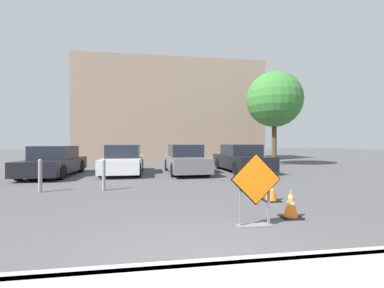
% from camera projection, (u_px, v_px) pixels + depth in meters
% --- Properties ---
extents(ground_plane, '(96.00, 96.00, 0.00)m').
position_uv_depth(ground_plane, '(164.00, 173.00, 12.86)').
color(ground_plane, '#4C4C4F').
extents(curb_lip, '(24.14, 0.20, 0.14)m').
position_uv_depth(curb_lip, '(200.00, 269.00, 2.97)').
color(curb_lip, '#999993').
rests_on(curb_lip, ground_plane).
extents(road_closed_sign, '(0.95, 0.20, 1.34)m').
position_uv_depth(road_closed_sign, '(256.00, 187.00, 4.66)').
color(road_closed_sign, black).
rests_on(road_closed_sign, ground_plane).
extents(traffic_cone_nearest, '(0.39, 0.39, 0.58)m').
position_uv_depth(traffic_cone_nearest, '(291.00, 204.00, 5.22)').
color(traffic_cone_nearest, black).
rests_on(traffic_cone_nearest, ground_plane).
extents(traffic_cone_second, '(0.41, 0.41, 0.62)m').
position_uv_depth(traffic_cone_second, '(271.00, 190.00, 6.72)').
color(traffic_cone_second, black).
rests_on(traffic_cone_second, ground_plane).
extents(traffic_cone_third, '(0.41, 0.41, 0.75)m').
position_uv_depth(traffic_cone_third, '(256.00, 179.00, 8.22)').
color(traffic_cone_third, black).
rests_on(traffic_cone_third, ground_plane).
extents(parked_car_nearest, '(1.89, 4.33, 1.37)m').
position_uv_depth(parked_car_nearest, '(54.00, 162.00, 11.78)').
color(parked_car_nearest, black).
rests_on(parked_car_nearest, ground_plane).
extents(parked_car_second, '(1.82, 4.41, 1.42)m').
position_uv_depth(parked_car_second, '(124.00, 160.00, 12.76)').
color(parked_car_second, silver).
rests_on(parked_car_second, ground_plane).
extents(parked_car_third, '(1.93, 4.59, 1.43)m').
position_uv_depth(parked_car_third, '(185.00, 160.00, 12.96)').
color(parked_car_third, slate).
rests_on(parked_car_third, ground_plane).
extents(parked_car_fourth, '(2.15, 4.38, 1.43)m').
position_uv_depth(parked_car_fourth, '(242.00, 159.00, 13.68)').
color(parked_car_fourth, black).
rests_on(parked_car_fourth, ground_plane).
extents(bollard_nearest, '(0.12, 0.12, 1.01)m').
position_uv_depth(bollard_nearest, '(104.00, 174.00, 8.19)').
color(bollard_nearest, gray).
rests_on(bollard_nearest, ground_plane).
extents(bollard_second, '(0.12, 0.12, 1.03)m').
position_uv_depth(bollard_second, '(40.00, 175.00, 7.90)').
color(bollard_second, gray).
rests_on(bollard_second, ground_plane).
extents(building_facade_backdrop, '(15.65, 5.00, 8.49)m').
position_uv_depth(building_facade_backdrop, '(171.00, 112.00, 23.01)').
color(building_facade_backdrop, gray).
rests_on(building_facade_backdrop, ground_plane).
extents(street_tree_behind_lot, '(3.75, 3.75, 6.35)m').
position_uv_depth(street_tree_behind_lot, '(274.00, 100.00, 17.41)').
color(street_tree_behind_lot, '#513823').
rests_on(street_tree_behind_lot, ground_plane).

